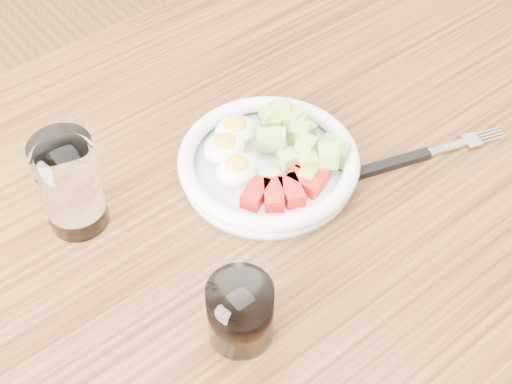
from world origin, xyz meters
TOP-DOWN VIEW (x-y plane):
  - dining_table at (0.00, 0.00)m, footprint 1.50×0.90m
  - bowl at (0.04, 0.05)m, footprint 0.23×0.23m
  - fork at (0.20, -0.05)m, footprint 0.21×0.08m
  - water_glass at (-0.19, 0.13)m, footprint 0.07×0.07m
  - coffee_glass at (-0.13, -0.12)m, footprint 0.07×0.07m

SIDE VIEW (x-z plane):
  - dining_table at x=0.00m, z-range 0.28..1.05m
  - fork at x=0.20m, z-range 0.77..0.78m
  - bowl at x=0.04m, z-range 0.76..0.82m
  - coffee_glass at x=-0.13m, z-range 0.77..0.85m
  - water_glass at x=-0.19m, z-range 0.77..0.90m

